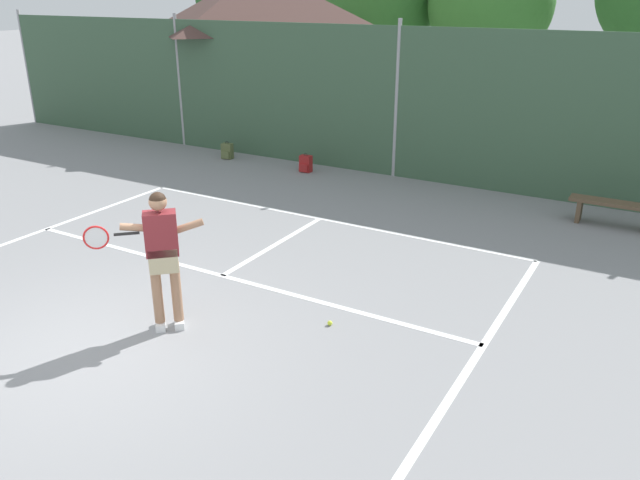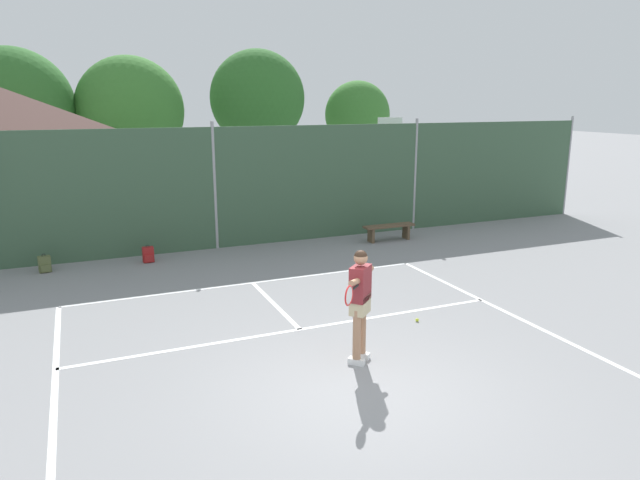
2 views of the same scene
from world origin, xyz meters
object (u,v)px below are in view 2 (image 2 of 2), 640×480
(basketball_hoop, at_px, (389,155))
(tennis_ball, at_px, (417,320))
(tennis_player, at_px, (360,296))
(courtside_bench, at_px, (389,229))
(backpack_olive, at_px, (45,264))
(backpack_red, at_px, (148,255))

(basketball_hoop, height_order, tennis_ball, basketball_hoop)
(basketball_hoop, height_order, tennis_player, basketball_hoop)
(tennis_player, height_order, courtside_bench, tennis_player)
(courtside_bench, bearing_deg, tennis_player, -122.98)
(backpack_olive, bearing_deg, courtside_bench, -2.73)
(basketball_hoop, xyz_separation_m, tennis_ball, (-4.00, -8.22, -2.28))
(tennis_player, distance_m, backpack_olive, 8.93)
(basketball_hoop, distance_m, tennis_player, 11.04)
(courtside_bench, bearing_deg, backpack_red, 176.90)
(backpack_red, bearing_deg, tennis_ball, -56.32)
(backpack_olive, height_order, backpack_red, same)
(tennis_player, relative_size, backpack_olive, 4.01)
(backpack_olive, xyz_separation_m, courtside_bench, (9.38, -0.45, 0.17))
(basketball_hoop, distance_m, backpack_olive, 10.99)
(tennis_ball, bearing_deg, tennis_player, -148.49)
(tennis_ball, bearing_deg, courtside_bench, 65.05)
(backpack_red, height_order, courtside_bench, courtside_bench)
(backpack_olive, height_order, courtside_bench, courtside_bench)
(backpack_olive, relative_size, courtside_bench, 0.29)
(basketball_hoop, xyz_separation_m, tennis_player, (-5.80, -9.32, -1.20))
(tennis_player, height_order, tennis_ball, tennis_player)
(tennis_player, xyz_separation_m, backpack_olive, (-4.83, 7.45, -0.92))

